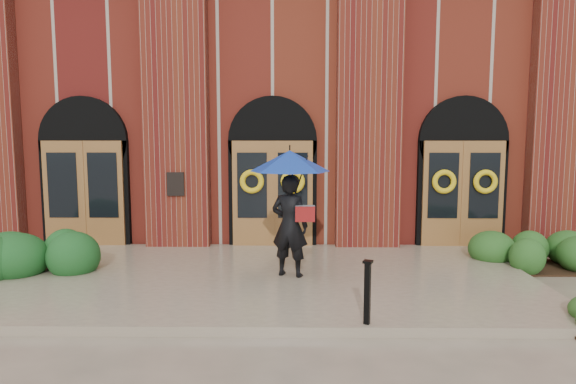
{
  "coord_description": "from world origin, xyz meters",
  "views": [
    {
      "loc": [
        0.5,
        -9.36,
        2.86
      ],
      "look_at": [
        0.39,
        1.0,
        1.64
      ],
      "focal_mm": 32.0,
      "sensor_mm": 36.0,
      "label": 1
    }
  ],
  "objects_px": {
    "hedge_wall_left": "(6,255)",
    "hedge_wall_right": "(560,252)",
    "man_with_umbrella": "(290,189)",
    "metal_post": "(367,291)"
  },
  "relations": [
    {
      "from": "man_with_umbrella",
      "to": "metal_post",
      "type": "distance_m",
      "value": 2.93
    },
    {
      "from": "hedge_wall_right",
      "to": "man_with_umbrella",
      "type": "bearing_deg",
      "value": -168.78
    },
    {
      "from": "hedge_wall_left",
      "to": "hedge_wall_right",
      "type": "relative_size",
      "value": 1.25
    },
    {
      "from": "metal_post",
      "to": "hedge_wall_left",
      "type": "xyz_separation_m",
      "value": [
        -6.74,
        2.85,
        -0.19
      ]
    },
    {
      "from": "hedge_wall_left",
      "to": "hedge_wall_right",
      "type": "height_order",
      "value": "hedge_wall_left"
    },
    {
      "from": "hedge_wall_right",
      "to": "hedge_wall_left",
      "type": "bearing_deg",
      "value": -176.35
    },
    {
      "from": "man_with_umbrella",
      "to": "metal_post",
      "type": "xyz_separation_m",
      "value": [
        1.11,
        -2.45,
        -1.18
      ]
    },
    {
      "from": "man_with_umbrella",
      "to": "hedge_wall_right",
      "type": "relative_size",
      "value": 0.86
    },
    {
      "from": "man_with_umbrella",
      "to": "hedge_wall_left",
      "type": "xyz_separation_m",
      "value": [
        -5.63,
        0.4,
        -1.37
      ]
    },
    {
      "from": "metal_post",
      "to": "man_with_umbrella",
      "type": "bearing_deg",
      "value": 114.38
    }
  ]
}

